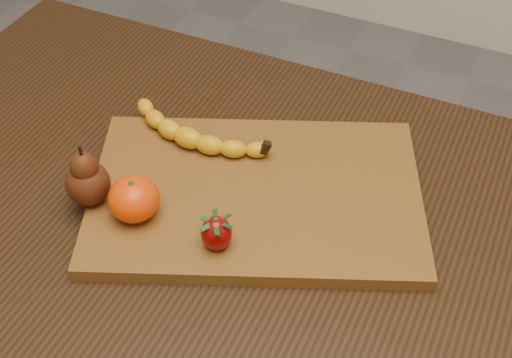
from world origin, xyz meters
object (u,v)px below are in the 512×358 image
at_px(table, 190,235).
at_px(mandarin, 134,199).
at_px(cutting_board, 256,195).
at_px(pear, 86,174).

distance_m(table, mandarin, 0.17).
bearing_deg(table, cutting_board, 12.88).
relative_size(cutting_board, mandarin, 6.64).
bearing_deg(table, pear, -137.79).
distance_m(table, cutting_board, 0.15).
xyz_separation_m(pear, mandarin, (0.07, 0.00, -0.02)).
distance_m(cutting_board, mandarin, 0.17).
relative_size(table, mandarin, 14.77).
height_order(cutting_board, mandarin, mandarin).
height_order(cutting_board, pear, pear).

